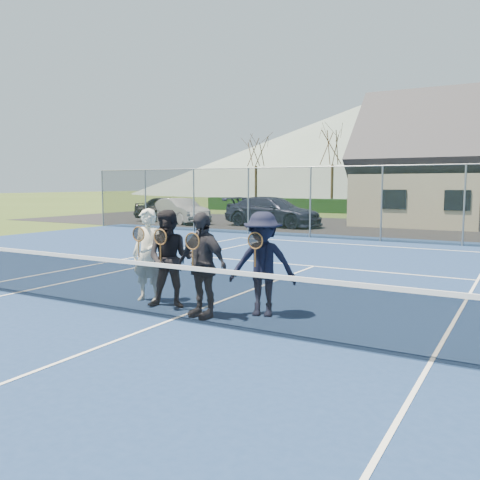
% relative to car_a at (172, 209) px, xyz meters
% --- Properties ---
extents(ground, '(220.00, 220.00, 0.00)m').
position_rel_car_a_xyz_m(ground, '(13.85, 1.89, -0.79)').
color(ground, '#354A1A').
rests_on(ground, ground).
extents(court_surface, '(30.00, 30.00, 0.02)m').
position_rel_car_a_xyz_m(court_surface, '(13.85, -18.11, -0.78)').
color(court_surface, navy).
rests_on(court_surface, ground).
extents(tarmac_carpark, '(40.00, 12.00, 0.01)m').
position_rel_car_a_xyz_m(tarmac_carpark, '(9.85, 1.89, -0.78)').
color(tarmac_carpark, black).
rests_on(tarmac_carpark, ground).
extents(hedge_row, '(40.00, 1.20, 1.10)m').
position_rel_car_a_xyz_m(hedge_row, '(13.85, 13.89, -0.24)').
color(hedge_row, black).
rests_on(hedge_row, ground).
extents(hill_west, '(110.00, 110.00, 18.00)m').
position_rel_car_a_xyz_m(hill_west, '(-11.15, 76.89, 8.21)').
color(hill_west, slate).
rests_on(hill_west, ground).
extents(car_a, '(4.86, 2.58, 1.57)m').
position_rel_car_a_xyz_m(car_a, '(0.00, 0.00, 0.00)').
color(car_a, black).
rests_on(car_a, ground).
extents(car_b, '(4.66, 3.17, 1.45)m').
position_rel_car_a_xyz_m(car_b, '(1.22, -0.82, -0.06)').
color(car_b, gray).
rests_on(car_b, ground).
extents(car_c, '(5.70, 2.78, 1.60)m').
position_rel_car_a_xyz_m(car_c, '(6.91, -0.16, 0.01)').
color(car_c, '#181C31').
rests_on(car_c, ground).
extents(court_markings, '(11.03, 23.83, 0.01)m').
position_rel_car_a_xyz_m(court_markings, '(13.85, -18.11, -0.76)').
color(court_markings, white).
rests_on(court_markings, court_surface).
extents(tennis_net, '(11.68, 0.08, 1.10)m').
position_rel_car_a_xyz_m(tennis_net, '(13.85, -18.11, -0.25)').
color(tennis_net, slate).
rests_on(tennis_net, ground).
extents(perimeter_fence, '(30.07, 0.07, 3.02)m').
position_rel_car_a_xyz_m(perimeter_fence, '(13.85, -4.61, 0.74)').
color(perimeter_fence, slate).
rests_on(perimeter_fence, ground).
extents(tree_a, '(3.20, 3.20, 7.77)m').
position_rel_car_a_xyz_m(tree_a, '(-2.15, 14.89, 5.00)').
color(tree_a, '#332212').
rests_on(tree_a, ground).
extents(tree_b, '(3.20, 3.20, 7.77)m').
position_rel_car_a_xyz_m(tree_b, '(4.85, 14.89, 5.00)').
color(tree_b, '#3B2915').
rests_on(tree_b, ground).
extents(player_a, '(0.72, 0.55, 1.80)m').
position_rel_car_a_xyz_m(player_a, '(12.59, -17.21, 0.13)').
color(player_a, white).
rests_on(player_a, court_surface).
extents(player_b, '(1.08, 0.98, 1.80)m').
position_rel_car_a_xyz_m(player_b, '(13.28, -17.42, 0.13)').
color(player_b, black).
rests_on(player_b, court_surface).
extents(player_c, '(1.12, 0.62, 1.80)m').
position_rel_car_a_xyz_m(player_c, '(14.16, -17.68, 0.13)').
color(player_c, '#26252A').
rests_on(player_c, court_surface).
extents(player_d, '(1.30, 0.95, 1.80)m').
position_rel_car_a_xyz_m(player_d, '(15.02, -17.09, 0.13)').
color(player_d, black).
rests_on(player_d, court_surface).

